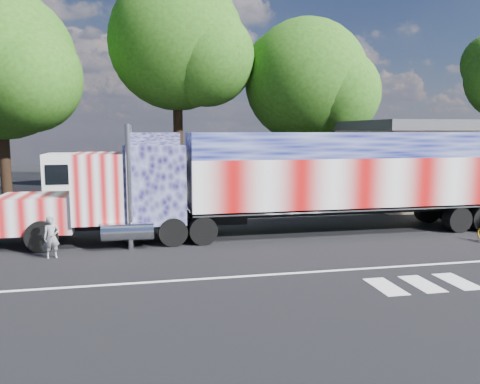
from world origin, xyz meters
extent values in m
plane|color=black|center=(0.00, 0.00, 0.00)|extent=(100.00, 100.00, 0.00)
cube|color=silver|center=(0.00, -3.00, 0.01)|extent=(30.00, 0.15, 0.01)
cube|color=silver|center=(2.80, -4.80, 0.01)|extent=(0.70, 1.60, 0.01)
cube|color=silver|center=(4.00, -4.80, 0.01)|extent=(0.70, 1.60, 0.01)
cube|color=silver|center=(5.20, -4.80, 0.01)|extent=(0.70, 1.60, 0.01)
cube|color=black|center=(-4.80, 2.70, 0.77)|extent=(9.89, 1.10, 0.33)
cube|color=#DD8184|center=(-8.32, 2.70, 1.32)|extent=(2.86, 2.42, 1.43)
cube|color=#DD8184|center=(-5.90, 2.70, 2.31)|extent=(1.98, 2.75, 2.75)
cube|color=black|center=(-6.84, 2.70, 2.80)|extent=(0.07, 2.31, 0.99)
cube|color=#504F81|center=(-3.70, 2.70, 2.42)|extent=(2.42, 2.75, 3.19)
cube|color=#504F81|center=(-3.70, 2.70, 4.23)|extent=(1.98, 2.64, 0.55)
cylinder|color=silver|center=(-4.69, 4.15, 2.42)|extent=(0.22, 0.22, 4.84)
cylinder|color=silver|center=(-4.69, 1.25, 2.42)|extent=(0.22, 0.22, 4.84)
cylinder|color=silver|center=(-4.80, 4.13, 0.71)|extent=(1.98, 0.73, 0.73)
cylinder|color=silver|center=(-4.80, 1.27, 0.71)|extent=(1.98, 0.73, 0.73)
cylinder|color=black|center=(-7.99, 1.49, 0.60)|extent=(1.21, 0.38, 1.21)
cylinder|color=black|center=(-7.99, 3.91, 0.60)|extent=(1.21, 0.38, 1.21)
cylinder|color=black|center=(-3.04, 1.54, 0.57)|extent=(1.14, 0.60, 1.14)
cylinder|color=black|center=(-3.04, 3.85, 0.57)|extent=(1.14, 0.60, 1.14)
cylinder|color=black|center=(-1.83, 1.54, 0.57)|extent=(1.14, 0.60, 1.14)
cylinder|color=black|center=(-1.83, 3.85, 0.57)|extent=(1.14, 0.60, 1.14)
cube|color=black|center=(5.09, 2.70, 1.04)|extent=(14.29, 1.21, 0.33)
cube|color=#DF8080|center=(5.09, 2.70, 2.31)|extent=(14.73, 2.86, 2.20)
cube|color=#465098|center=(5.09, 2.70, 3.96)|extent=(14.73, 2.86, 1.10)
cube|color=silver|center=(5.09, 2.70, 1.21)|extent=(14.73, 2.86, 0.13)
cylinder|color=black|center=(9.82, 1.54, 0.57)|extent=(1.14, 0.60, 1.14)
cylinder|color=black|center=(9.82, 3.85, 0.57)|extent=(1.14, 0.60, 1.14)
cylinder|color=black|center=(11.03, 1.54, 0.57)|extent=(1.14, 0.60, 1.14)
cylinder|color=black|center=(11.03, 3.85, 0.57)|extent=(1.14, 0.60, 1.14)
cube|color=white|center=(-3.67, 10.12, 1.67)|extent=(11.46, 2.48, 3.34)
cube|color=black|center=(-3.67, 10.12, 2.29)|extent=(11.08, 2.54, 1.05)
cube|color=black|center=(-3.67, 10.12, 0.43)|extent=(11.46, 2.48, 0.24)
cube|color=black|center=(-9.41, 10.12, 1.82)|extent=(0.06, 2.20, 1.34)
cylinder|color=black|center=(-7.97, 8.92, 0.48)|extent=(0.96, 0.29, 0.96)
cylinder|color=black|center=(-7.97, 11.31, 0.48)|extent=(0.96, 0.29, 0.96)
cylinder|color=black|center=(-0.81, 8.92, 0.48)|extent=(0.96, 0.29, 0.96)
cylinder|color=black|center=(-0.81, 11.31, 0.48)|extent=(0.96, 0.29, 0.96)
cylinder|color=black|center=(0.05, 8.92, 0.48)|extent=(0.96, 0.29, 0.96)
cylinder|color=black|center=(0.05, 11.31, 0.48)|extent=(0.96, 0.29, 0.96)
cube|color=#1E5926|center=(12.00, 5.96, 2.40)|extent=(1.60, 0.08, 1.20)
imported|color=slate|center=(-7.46, 0.53, 0.76)|extent=(0.63, 0.50, 1.52)
cylinder|color=black|center=(-13.38, 17.31, 3.59)|extent=(0.70, 0.70, 7.18)
sphere|color=#2A5B15|center=(-11.37, 15.81, 7.95)|extent=(7.02, 7.02, 7.02)
cylinder|color=black|center=(7.79, 16.63, 3.30)|extent=(0.70, 0.70, 6.59)
sphere|color=#2A5B15|center=(7.79, 16.63, 8.24)|extent=(9.07, 9.07, 9.07)
sphere|color=#2A5B15|center=(9.61, 15.27, 7.30)|extent=(6.35, 6.35, 6.35)
sphere|color=#2A5B15|center=(6.43, 17.99, 9.19)|extent=(5.90, 5.90, 5.90)
cylinder|color=black|center=(-1.59, 18.08, 4.37)|extent=(0.70, 0.70, 8.74)
sphere|color=#2A5B15|center=(-1.59, 18.08, 10.92)|extent=(9.75, 9.75, 9.75)
sphere|color=#2A5B15|center=(0.36, 16.62, 9.67)|extent=(6.83, 6.83, 6.83)
sphere|color=#2A5B15|center=(-3.05, 19.54, 12.17)|extent=(6.34, 6.34, 6.34)
camera|label=1|loc=(-4.10, -17.01, 4.58)|focal=35.00mm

